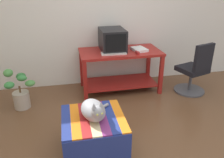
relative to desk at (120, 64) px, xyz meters
name	(u,v)px	position (x,y,z in m)	size (l,w,h in m)	color
ground_plane	(133,151)	(-0.22, -1.60, -0.49)	(14.00, 14.00, 0.00)	brown
back_wall	(102,11)	(-0.22, 0.45, 0.81)	(8.00, 0.10, 2.60)	silver
desk	(120,64)	(0.00, 0.00, 0.00)	(1.35, 0.69, 0.71)	maroon
tv_monitor	(112,40)	(-0.12, 0.08, 0.40)	(0.40, 0.53, 0.35)	black
keyboard	(114,53)	(-0.15, -0.15, 0.24)	(0.40, 0.15, 0.02)	beige
book	(139,49)	(0.32, -0.05, 0.25)	(0.21, 0.27, 0.04)	white
ottoman_with_blanket	(94,134)	(-0.65, -1.49, -0.27)	(0.68, 0.69, 0.44)	#4C4238
cat	(94,110)	(-0.65, -1.50, 0.06)	(0.37, 0.44, 0.26)	gray
potted_plant	(20,92)	(-1.61, -0.31, -0.22)	(0.44, 0.33, 0.61)	#B7A893
office_chair	(195,72)	(1.20, -0.37, -0.10)	(0.53, 0.53, 0.89)	#4C4C51
stapler	(137,53)	(0.23, -0.22, 0.25)	(0.04, 0.11, 0.04)	#A31E1E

